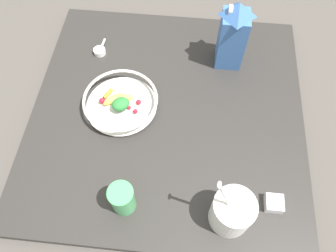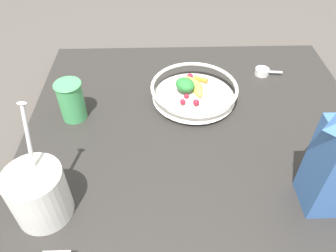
{
  "view_description": "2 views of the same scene",
  "coord_description": "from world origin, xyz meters",
  "views": [
    {
      "loc": [
        0.59,
        0.06,
        0.97
      ],
      "look_at": [
        0.1,
        0.01,
        0.11
      ],
      "focal_mm": 35.0,
      "sensor_mm": 36.0,
      "label": 1
    },
    {
      "loc": [
        0.1,
        0.59,
        0.64
      ],
      "look_at": [
        0.08,
        0.01,
        0.09
      ],
      "focal_mm": 35.0,
      "sensor_mm": 36.0,
      "label": 2
    }
  ],
  "objects": [
    {
      "name": "measuring_scoop",
      "position": [
        -0.23,
        -0.28,
        0.04
      ],
      "size": [
        0.09,
        0.04,
        0.02
      ],
      "color": "white",
      "rests_on": "countertop"
    },
    {
      "name": "ground_plane",
      "position": [
        0.0,
        0.0,
        0.0
      ],
      "size": [
        6.0,
        6.0,
        0.0
      ],
      "primitive_type": "plane",
      "color": "#4C4742"
    },
    {
      "name": "milk_carton",
      "position": [
        -0.24,
        0.2,
        0.17
      ],
      "size": [
        0.09,
        0.09,
        0.26
      ],
      "color": "#3D6BB2",
      "rests_on": "countertop"
    },
    {
      "name": "spice_jar",
      "position": [
        0.29,
        0.34,
        0.05
      ],
      "size": [
        0.05,
        0.05,
        0.03
      ],
      "color": "silver",
      "rests_on": "countertop"
    },
    {
      "name": "fruit_bowl",
      "position": [
        -0.0,
        -0.16,
        0.07
      ],
      "size": [
        0.25,
        0.25,
        0.08
      ],
      "color": "silver",
      "rests_on": "countertop"
    },
    {
      "name": "countertop",
      "position": [
        0.0,
        0.0,
        0.02
      ],
      "size": [
        0.91,
        0.91,
        0.03
      ],
      "color": "#2D2B28",
      "rests_on": "ground_plane"
    },
    {
      "name": "drinking_cup",
      "position": [
        0.33,
        -0.09,
        0.09
      ],
      "size": [
        0.07,
        0.07,
        0.11
      ],
      "color": "#4CB266",
      "rests_on": "countertop"
    },
    {
      "name": "yogurt_tub",
      "position": [
        0.34,
        0.21,
        0.1
      ],
      "size": [
        0.11,
        0.12,
        0.25
      ],
      "color": "white",
      "rests_on": "countertop"
    }
  ]
}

